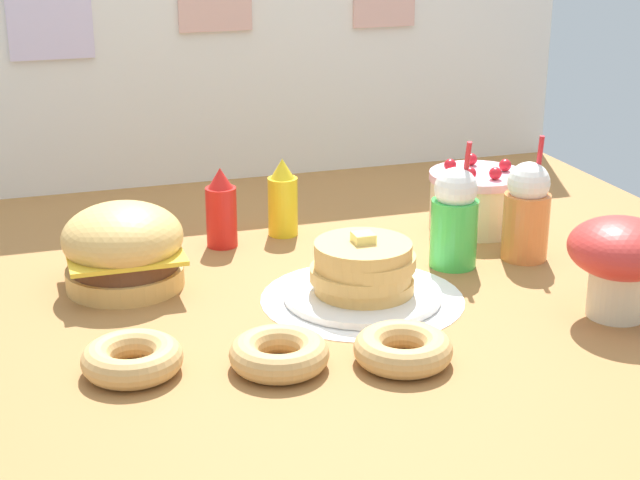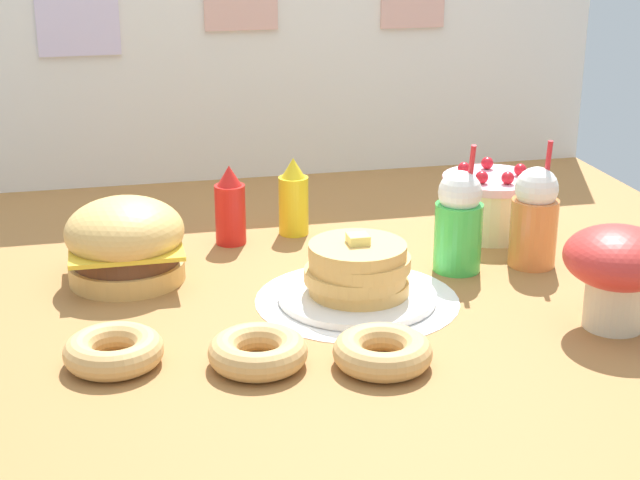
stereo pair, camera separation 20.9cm
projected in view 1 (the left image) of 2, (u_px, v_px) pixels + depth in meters
ground_plane at (329, 297)px, 2.41m from camera, size 2.42×2.17×0.02m
back_wall at (226, 59)px, 3.24m from camera, size 2.42×0.04×0.81m
doily_mat at (362, 298)px, 2.38m from camera, size 0.50×0.50×0.00m
burger at (123, 248)px, 2.42m from camera, size 0.30×0.30×0.22m
pancake_stack at (363, 274)px, 2.35m from camera, size 0.38×0.38×0.17m
layer_cake at (477, 200)px, 2.85m from camera, size 0.28×0.28×0.21m
ketchup_bottle at (221, 210)px, 2.70m from camera, size 0.09×0.09×0.23m
mustard_bottle at (283, 200)px, 2.79m from camera, size 0.09×0.09×0.23m
cream_soda_cup at (455, 218)px, 2.55m from camera, size 0.12×0.12×0.34m
orange_float_cup at (527, 212)px, 2.60m from camera, size 0.12×0.12×0.34m
donut_pink_glaze at (132, 358)px, 2.00m from camera, size 0.21×0.21×0.06m
donut_chocolate at (279, 353)px, 2.02m from camera, size 0.21×0.21×0.06m
donut_vanilla at (403, 348)px, 2.04m from camera, size 0.21×0.21×0.06m
mushroom_stool at (621, 257)px, 2.23m from camera, size 0.25×0.25×0.24m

